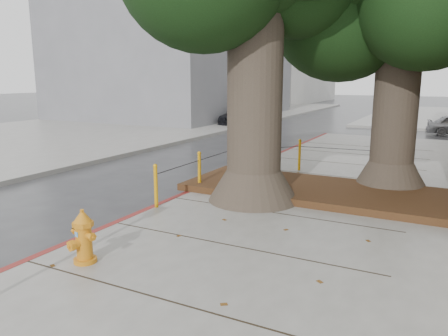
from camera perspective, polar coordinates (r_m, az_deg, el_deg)
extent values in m
plane|color=#28282B|center=(7.61, -2.48, -10.46)|extent=(140.00, 140.00, 0.00)
cube|color=slate|center=(23.97, -19.73, 4.33)|extent=(14.00, 60.00, 0.15)
cube|color=maroon|center=(10.60, -5.06, -3.62)|extent=(0.14, 26.00, 0.16)
cube|color=black|center=(10.66, 12.40, -2.90)|extent=(6.40, 2.60, 0.16)
cube|color=slate|center=(33.80, -5.99, 16.97)|extent=(12.00, 16.00, 12.00)
cube|color=silver|center=(55.26, 6.01, 16.46)|extent=(12.00, 18.00, 15.00)
cone|color=#4C3F33|center=(9.88, 3.87, -2.19)|extent=(2.04, 2.04, 0.70)
cylinder|color=#4C3F33|center=(9.60, 4.04, 9.66)|extent=(1.20, 1.20, 4.22)
cone|color=#4C3F33|center=(11.59, 20.87, -0.86)|extent=(1.77, 1.77, 0.70)
cylinder|color=#4C3F33|center=(11.36, 21.54, 8.14)|extent=(1.04, 1.04, 3.84)
cylinder|color=orange|center=(9.38, -8.89, -2.43)|extent=(0.08, 0.08, 0.90)
sphere|color=orange|center=(9.28, -8.98, 0.26)|extent=(0.09, 0.09, 0.09)
cylinder|color=orange|center=(10.83, -3.23, -0.40)|extent=(0.08, 0.08, 0.90)
sphere|color=orange|center=(10.75, -3.26, 1.95)|extent=(0.09, 0.09, 0.09)
cylinder|color=orange|center=(12.38, 1.05, 1.15)|extent=(0.08, 0.08, 0.90)
sphere|color=orange|center=(12.31, 1.05, 3.21)|extent=(0.09, 0.09, 0.09)
cylinder|color=orange|center=(13.19, 9.83, 1.64)|extent=(0.08, 0.08, 0.90)
sphere|color=orange|center=(13.12, 9.90, 3.57)|extent=(0.09, 0.09, 0.09)
cylinder|color=orange|center=(12.90, 19.43, 0.91)|extent=(0.08, 0.08, 0.90)
sphere|color=orange|center=(12.83, 19.57, 2.88)|extent=(0.09, 0.09, 0.09)
cylinder|color=black|center=(10.03, -5.89, 0.16)|extent=(0.02, 1.80, 0.02)
cylinder|color=black|center=(11.55, -0.96, 1.74)|extent=(0.02, 1.80, 0.02)
cylinder|color=black|center=(12.70, 5.60, 2.60)|extent=(1.51, 1.51, 0.02)
cylinder|color=black|center=(12.96, 14.64, 2.46)|extent=(2.20, 0.22, 0.02)
cylinder|color=orange|center=(7.02, -17.65, -11.38)|extent=(0.41, 0.41, 0.06)
cylinder|color=orange|center=(6.91, -17.80, -9.16)|extent=(0.28, 0.28, 0.54)
cylinder|color=orange|center=(6.82, -17.95, -6.97)|extent=(0.37, 0.37, 0.08)
cone|color=orange|center=(6.79, -18.00, -6.16)|extent=(0.34, 0.34, 0.15)
cylinder|color=orange|center=(6.76, -18.05, -5.38)|extent=(0.07, 0.07, 0.05)
cylinder|color=orange|center=(6.98, -18.49, -7.88)|extent=(0.17, 0.13, 0.10)
cylinder|color=orange|center=(6.76, -17.23, -8.45)|extent=(0.17, 0.13, 0.10)
cylinder|color=orange|center=(6.85, -18.72, -9.42)|extent=(0.17, 0.18, 0.14)
cube|color=#5999D8|center=(6.80, -18.74, -8.22)|extent=(0.07, 0.02, 0.08)
imported|color=black|center=(27.04, 2.37, 6.87)|extent=(1.68, 4.10, 1.19)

